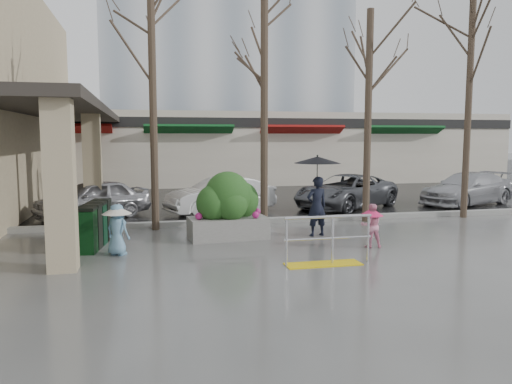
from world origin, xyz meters
name	(u,v)px	position (x,y,z in m)	size (l,w,h in m)	color
ground	(250,255)	(0.00, 0.00, 0.00)	(120.00, 120.00, 0.00)	#51514F
street_asphalt	(180,178)	(0.00, 22.00, 0.01)	(120.00, 36.00, 0.01)	black
curb	(223,222)	(0.00, 4.00, 0.07)	(120.00, 0.30, 0.15)	gray
canopy_slab	(69,109)	(-4.80, 8.00, 3.62)	(2.80, 18.00, 0.25)	#2D2823
pillar_front	(60,183)	(-3.90, -0.50, 1.75)	(0.55, 0.55, 3.50)	tan
pillar_back	(93,165)	(-3.90, 6.00, 1.75)	(0.55, 0.55, 3.50)	tan
storefront_row	(219,148)	(2.00, 17.97, 2.01)	(34.00, 6.74, 4.00)	beige
office_tower	(220,13)	(4.00, 30.00, 12.50)	(18.00, 12.00, 25.00)	#8C99A8
handrail	(326,247)	(1.36, -1.20, 0.38)	(1.90, 0.50, 1.03)	yellow
tree_west	(152,48)	(-2.00, 3.60, 5.08)	(3.20, 3.20, 6.80)	#382B21
tree_midwest	(264,47)	(1.20, 3.60, 5.23)	(3.20, 3.20, 7.00)	#382B21
tree_mideast	(369,64)	(4.50, 3.60, 4.86)	(3.20, 3.20, 6.50)	#382B21
tree_east	(471,51)	(8.00, 3.60, 5.38)	(3.20, 3.20, 7.20)	#382B21
woman	(317,186)	(2.19, 1.72, 1.35)	(1.26, 1.26, 2.18)	black
child_pink	(371,223)	(3.00, 0.11, 0.60)	(0.57, 0.56, 1.06)	pink
child_blue	(117,225)	(-2.91, 0.62, 0.69)	(0.67, 0.66, 1.16)	#699ABC
planter	(228,206)	(-0.18, 1.92, 0.84)	(2.09, 1.22, 1.76)	slate
news_boxes	(95,225)	(-3.49, 1.65, 0.53)	(0.71, 1.95, 1.06)	#0B3313
car_a	(92,199)	(-3.96, 6.15, 0.63)	(1.49, 3.70, 1.26)	#A7A6AB
car_b	(221,195)	(0.30, 6.27, 0.63)	(1.33, 3.82, 1.26)	white
car_c	(346,191)	(5.04, 6.46, 0.63)	(2.09, 4.53, 1.26)	#55575C
car_d	(467,189)	(10.10, 6.38, 0.63)	(1.77, 4.34, 1.26)	#B0B1B5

